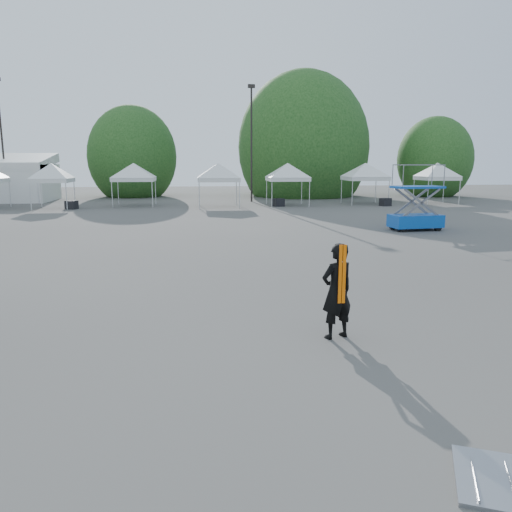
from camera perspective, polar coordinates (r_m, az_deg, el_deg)
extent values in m
plane|color=#474442|center=(12.01, 1.66, -5.88)|extent=(120.00, 120.00, 0.00)
cylinder|color=black|center=(48.26, -27.01, 11.46)|extent=(0.16, 0.16, 10.00)
cylinder|color=black|center=(43.66, -0.52, 12.47)|extent=(0.16, 0.16, 9.50)
cube|color=black|center=(44.08, -0.53, 18.85)|extent=(0.60, 0.25, 0.30)
cylinder|color=#382314|center=(51.82, -13.80, 7.89)|extent=(0.36, 0.36, 2.27)
ellipsoid|color=#164115|center=(51.78, -13.94, 10.99)|extent=(4.16, 4.16, 4.78)
cylinder|color=#382314|center=(51.55, 5.35, 8.43)|extent=(0.36, 0.36, 2.80)
ellipsoid|color=#164115|center=(51.53, 5.42, 12.26)|extent=(5.12, 5.12, 5.89)
cylinder|color=#382314|center=(53.92, 19.57, 7.59)|extent=(0.36, 0.36, 2.10)
ellipsoid|color=#164115|center=(53.87, 19.74, 10.34)|extent=(3.84, 3.84, 4.42)
cylinder|color=silver|center=(43.03, -26.31, 6.39)|extent=(0.06, 0.06, 2.00)
cylinder|color=silver|center=(39.23, -24.38, 6.23)|extent=(0.06, 0.06, 2.00)
cylinder|color=silver|center=(38.55, -20.85, 6.42)|extent=(0.06, 0.06, 2.00)
cylinder|color=silver|center=(41.59, -23.36, 6.51)|extent=(0.06, 0.06, 2.00)
cylinder|color=silver|center=(40.95, -20.02, 6.69)|extent=(0.06, 0.06, 2.00)
cube|color=white|center=(40.01, -22.26, 8.01)|extent=(2.67, 2.67, 0.30)
pyramid|color=white|center=(39.99, -22.39, 9.80)|extent=(3.78, 3.78, 1.10)
cylinder|color=silver|center=(39.30, -16.12, 6.77)|extent=(0.06, 0.06, 2.00)
cylinder|color=silver|center=(38.93, -11.76, 6.93)|extent=(0.06, 0.06, 2.00)
cylinder|color=silver|center=(42.24, -15.47, 7.05)|extent=(0.06, 0.06, 2.00)
cylinder|color=silver|center=(41.89, -11.41, 7.20)|extent=(0.06, 0.06, 2.00)
cube|color=white|center=(40.51, -13.76, 8.52)|extent=(3.18, 3.18, 0.30)
pyramid|color=white|center=(40.49, -13.84, 10.29)|extent=(4.50, 4.50, 1.10)
cylinder|color=silver|center=(37.25, -6.50, 6.92)|extent=(0.06, 0.06, 2.00)
cylinder|color=silver|center=(37.38, -1.90, 7.00)|extent=(0.06, 0.06, 2.00)
cylinder|color=silver|center=(40.22, -6.52, 7.20)|extent=(0.06, 0.06, 2.00)
cylinder|color=silver|center=(40.34, -2.25, 7.27)|extent=(0.06, 0.06, 2.00)
cube|color=white|center=(38.72, -4.31, 8.70)|extent=(3.18, 3.18, 0.30)
pyramid|color=white|center=(38.69, -4.34, 10.55)|extent=(4.49, 4.49, 1.10)
cylinder|color=silver|center=(38.31, 1.83, 7.09)|extent=(0.06, 0.06, 2.00)
cylinder|color=silver|center=(38.85, 6.13, 7.09)|extent=(0.06, 0.06, 2.00)
cylinder|color=silver|center=(41.20, 1.23, 7.35)|extent=(0.06, 0.06, 2.00)
cylinder|color=silver|center=(41.70, 5.24, 7.35)|extent=(0.06, 0.06, 2.00)
cube|color=white|center=(39.94, 3.62, 8.77)|extent=(3.12, 3.12, 0.30)
pyramid|color=white|center=(39.91, 3.65, 10.57)|extent=(4.42, 4.42, 1.10)
cylinder|color=silver|center=(40.36, 10.94, 7.09)|extent=(0.06, 0.06, 2.00)
cylinder|color=silver|center=(41.37, 14.95, 7.01)|extent=(0.06, 0.06, 2.00)
cylinder|color=silver|center=(43.24, 9.74, 7.36)|extent=(0.06, 0.06, 2.00)
cylinder|color=silver|center=(44.18, 13.52, 7.29)|extent=(0.06, 0.06, 2.00)
cube|color=white|center=(42.21, 12.35, 8.66)|extent=(3.21, 3.21, 0.30)
pyramid|color=white|center=(42.19, 12.41, 10.35)|extent=(4.54, 4.54, 1.10)
cylinder|color=silver|center=(42.67, 19.05, 6.89)|extent=(0.06, 0.06, 2.00)
cylinder|color=silver|center=(43.89, 22.24, 6.77)|extent=(0.06, 0.06, 2.00)
cylinder|color=silver|center=(45.10, 17.58, 7.15)|extent=(0.06, 0.06, 2.00)
cylinder|color=silver|center=(46.26, 20.64, 7.04)|extent=(0.06, 0.06, 2.00)
cube|color=white|center=(44.41, 19.97, 8.36)|extent=(2.89, 2.89, 0.30)
pyramid|color=white|center=(44.39, 20.07, 9.97)|extent=(4.09, 4.09, 1.10)
imported|color=black|center=(9.87, 9.23, -3.98)|extent=(0.81, 0.68, 1.90)
cube|color=#FF6605|center=(9.60, 9.61, -2.07)|extent=(0.15, 0.03, 1.14)
cube|color=#0D40AE|center=(26.61, 17.76, 3.85)|extent=(2.67, 1.54, 0.64)
cube|color=#0D40AE|center=(26.48, 17.97, 7.50)|extent=(2.56, 1.48, 0.11)
cylinder|color=black|center=(25.71, 16.48, 3.05)|extent=(0.40, 0.20, 0.38)
cylinder|color=black|center=(26.70, 20.07, 3.11)|extent=(0.40, 0.20, 0.38)
cylinder|color=black|center=(26.64, 15.37, 3.36)|extent=(0.40, 0.20, 0.38)
cylinder|color=black|center=(27.59, 18.88, 3.41)|extent=(0.40, 0.20, 0.38)
cube|color=black|center=(39.16, -20.33, 5.49)|extent=(0.97, 0.88, 0.61)
cube|color=black|center=(39.05, 2.59, 6.14)|extent=(0.96, 0.86, 0.62)
cube|color=black|center=(40.70, 14.57, 5.99)|extent=(0.96, 0.87, 0.61)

